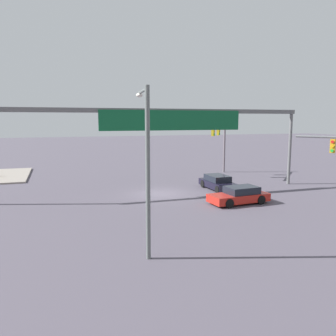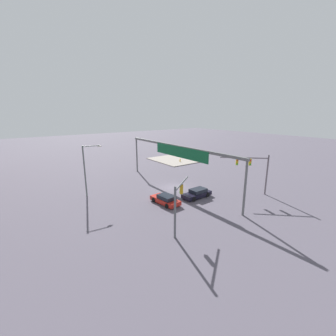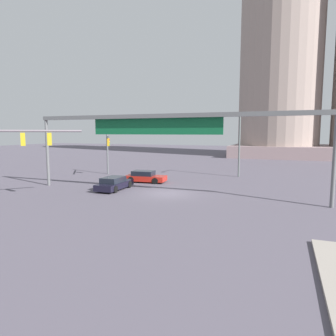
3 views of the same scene
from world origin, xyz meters
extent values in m
plane|color=#544E5B|center=(0.00, 0.00, 0.00)|extent=(193.90, 193.90, 0.00)
cube|color=gray|center=(16.44, -13.29, 0.07)|extent=(11.54, 9.93, 0.15)
cylinder|color=#595D60|center=(-11.55, 8.93, 2.57)|extent=(0.22, 0.22, 5.15)
cylinder|color=#595D60|center=(-10.18, 6.98, 4.72)|extent=(2.88, 3.99, 0.16)
cube|color=#BC8C18|center=(-10.24, 7.07, 4.11)|extent=(0.40, 0.41, 0.95)
cylinder|color=red|center=(-10.11, 7.16, 4.41)|extent=(0.16, 0.20, 0.20)
cylinder|color=orange|center=(-10.11, 7.16, 4.11)|extent=(0.16, 0.20, 0.20)
cylinder|color=green|center=(-10.11, 7.16, 3.81)|extent=(0.16, 0.20, 0.20)
cylinder|color=slate|center=(-10.24, -8.80, 2.91)|extent=(0.23, 0.23, 5.82)
cylinder|color=slate|center=(-7.95, -6.40, 5.35)|extent=(4.70, 4.92, 0.17)
cube|color=#B29B19|center=(-8.55, -7.02, 4.74)|extent=(0.41, 0.41, 0.95)
cylinder|color=red|center=(-8.66, -6.91, 5.03)|extent=(0.18, 0.19, 0.20)
cylinder|color=orange|center=(-8.66, -6.91, 4.73)|extent=(0.18, 0.19, 0.20)
cylinder|color=green|center=(-8.66, -6.91, 4.43)|extent=(0.18, 0.19, 0.20)
cube|color=#B29B19|center=(-7.31, -5.72, 4.74)|extent=(0.41, 0.41, 0.95)
cylinder|color=red|center=(-7.42, -5.61, 5.03)|extent=(0.18, 0.19, 0.20)
cylinder|color=orange|center=(-7.42, -5.61, 4.73)|extent=(0.18, 0.19, 0.20)
cylinder|color=green|center=(-7.42, -5.61, 4.43)|extent=(0.18, 0.19, 0.20)
cylinder|color=slate|center=(4.29, 12.30, 3.64)|extent=(0.20, 0.20, 7.29)
cylinder|color=slate|center=(4.18, 11.17, 7.14)|extent=(0.34, 2.28, 0.12)
ellipsoid|color=silver|center=(4.07, 10.04, 7.04)|extent=(0.36, 0.63, 0.20)
cylinder|color=slate|center=(-12.51, -0.37, 3.21)|extent=(0.28, 0.28, 6.42)
cylinder|color=slate|center=(12.51, -0.37, 3.21)|extent=(0.28, 0.28, 6.42)
cube|color=slate|center=(0.00, -0.37, 6.60)|extent=(25.42, 0.35, 0.35)
cube|color=#105932|center=(-1.11, -0.16, 5.85)|extent=(11.73, 0.08, 1.59)
cube|color=red|center=(-4.32, 4.83, 0.44)|extent=(4.41, 2.15, 0.55)
cube|color=black|center=(-4.58, 4.81, 0.96)|extent=(2.35, 1.75, 0.50)
cylinder|color=black|center=(-3.08, 5.77, 0.32)|extent=(0.66, 0.28, 0.64)
cylinder|color=black|center=(-2.93, 4.13, 0.32)|extent=(0.66, 0.28, 0.64)
cylinder|color=black|center=(-5.72, 5.54, 0.32)|extent=(0.66, 0.28, 0.64)
cylinder|color=black|center=(-5.57, 3.89, 0.32)|extent=(0.66, 0.28, 0.64)
cube|color=black|center=(-5.19, 0.01, 0.44)|extent=(1.86, 4.44, 0.55)
cube|color=black|center=(-5.18, -0.26, 0.96)|extent=(1.59, 2.33, 0.50)
cylinder|color=black|center=(-6.04, 1.35, 0.32)|extent=(0.24, 0.65, 0.64)
cylinder|color=black|center=(-4.42, 1.39, 0.32)|extent=(0.24, 0.65, 0.64)
cylinder|color=black|center=(-5.96, -1.38, 0.32)|extent=(0.24, 0.65, 0.64)
cylinder|color=black|center=(-4.35, -1.33, 0.32)|extent=(0.24, 0.65, 0.64)
cylinder|color=#D1940E|center=(13.73, -12.59, 0.43)|extent=(0.22, 0.22, 0.55)
sphere|color=gold|center=(13.73, -12.59, 0.77)|extent=(0.18, 0.18, 0.18)
cylinder|color=gold|center=(13.89, -12.59, 0.45)|extent=(0.12, 0.10, 0.10)
camera|label=1|loc=(7.90, 25.91, 5.91)|focal=36.76mm
camera|label=2|loc=(-26.67, 20.96, 11.69)|focal=24.11mm
camera|label=3|loc=(9.30, -23.86, 5.23)|focal=32.40mm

